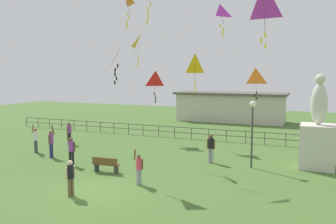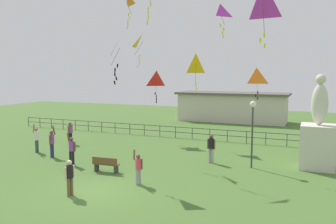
{
  "view_description": "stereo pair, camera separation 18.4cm",
  "coord_description": "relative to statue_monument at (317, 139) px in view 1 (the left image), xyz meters",
  "views": [
    {
      "loc": [
        9.1,
        -13.13,
        5.41
      ],
      "look_at": [
        1.47,
        5.08,
        3.22
      ],
      "focal_mm": 37.38,
      "sensor_mm": 36.0,
      "label": 1
    },
    {
      "loc": [
        9.26,
        -13.06,
        5.41
      ],
      "look_at": [
        1.47,
        5.08,
        3.22
      ],
      "focal_mm": 37.38,
      "sensor_mm": 36.0,
      "label": 2
    }
  ],
  "objects": [
    {
      "name": "ground_plane",
      "position": [
        -9.39,
        -8.32,
        -1.68
      ],
      "size": [
        80.0,
        80.0,
        0.0
      ],
      "primitive_type": "plane",
      "color": "#476B2D"
    },
    {
      "name": "statue_monument",
      "position": [
        0.0,
        0.0,
        0.0
      ],
      "size": [
        1.88,
        1.88,
        5.37
      ],
      "color": "beige",
      "rests_on": "ground_plane"
    },
    {
      "name": "lamppost",
      "position": [
        -3.46,
        -1.43,
        1.18
      ],
      "size": [
        0.36,
        0.36,
        3.86
      ],
      "color": "#38383D",
      "rests_on": "ground_plane"
    },
    {
      "name": "park_bench",
      "position": [
        -10.65,
        -5.53,
        -1.21
      ],
      "size": [
        1.53,
        0.53,
        0.85
      ],
      "color": "brown",
      "rests_on": "ground_plane"
    },
    {
      "name": "person_0",
      "position": [
        -17.46,
        -0.03,
        -0.7
      ],
      "size": [
        0.31,
        0.51,
        1.69
      ],
      "color": "black",
      "rests_on": "ground_plane"
    },
    {
      "name": "person_1",
      "position": [
        -10.02,
        -9.32,
        -0.74
      ],
      "size": [
        0.3,
        0.47,
        1.62
      ],
      "color": "brown",
      "rests_on": "ground_plane"
    },
    {
      "name": "person_2",
      "position": [
        -5.92,
        -1.26,
        -0.67
      ],
      "size": [
        0.52,
        0.32,
        1.75
      ],
      "color": "#99999E",
      "rests_on": "ground_plane"
    },
    {
      "name": "person_3",
      "position": [
        -8.0,
        -6.71,
        -0.79
      ],
      "size": [
        0.41,
        0.38,
        1.77
      ],
      "color": "#99999E",
      "rests_on": "ground_plane"
    },
    {
      "name": "person_4",
      "position": [
        -15.78,
        -3.96,
        -0.65
      ],
      "size": [
        0.32,
        0.55,
        2.05
      ],
      "color": "navy",
      "rests_on": "ground_plane"
    },
    {
      "name": "person_5",
      "position": [
        -17.74,
        -3.24,
        -0.68
      ],
      "size": [
        0.31,
        0.53,
        1.99
      ],
      "color": "#3F4C47",
      "rests_on": "ground_plane"
    },
    {
      "name": "person_6",
      "position": [
        -13.35,
        -5.02,
        -0.69
      ],
      "size": [
        0.54,
        0.31,
        1.97
      ],
      "color": "black",
      "rests_on": "ground_plane"
    },
    {
      "name": "kite_0",
      "position": [
        -11.87,
        3.68,
        3.26
      ],
      "size": [
        1.12,
        0.97,
        2.57
      ],
      "color": "red"
    },
    {
      "name": "kite_2",
      "position": [
        -2.38,
        -6.28,
        6.7
      ],
      "size": [
        1.07,
        0.7,
        2.7
      ],
      "color": "#B22DB2"
    },
    {
      "name": "kite_3",
      "position": [
        -4.47,
        5.75,
        3.45
      ],
      "size": [
        1.27,
        1.07,
        2.36
      ],
      "color": "orange"
    },
    {
      "name": "kite_4",
      "position": [
        -5.69,
        -0.51,
        7.33
      ],
      "size": [
        0.91,
        0.98,
        2.01
      ],
      "color": "#B22DB2"
    },
    {
      "name": "kite_5",
      "position": [
        -9.71,
        -5.46,
        4.97
      ],
      "size": [
        0.9,
        1.02,
        2.38
      ],
      "color": "orange"
    },
    {
      "name": "kite_6",
      "position": [
        -8.5,
        3.33,
        4.39
      ],
      "size": [
        1.08,
        0.76,
        2.9
      ],
      "color": "yellow"
    },
    {
      "name": "kite_8",
      "position": [
        -13.86,
        5.16,
        6.29
      ],
      "size": [
        1.21,
        1.1,
        2.73
      ],
      "color": "yellow"
    },
    {
      "name": "waterfront_railing",
      "position": [
        -9.67,
        5.68,
        -1.05
      ],
      "size": [
        36.04,
        0.06,
        0.95
      ],
      "color": "#4C4742",
      "rests_on": "ground_plane"
    },
    {
      "name": "pavilion_building",
      "position": [
        -8.98,
        17.68,
        -0.02
      ],
      "size": [
        12.36,
        4.49,
        3.28
      ],
      "color": "beige",
      "rests_on": "ground_plane"
    }
  ]
}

